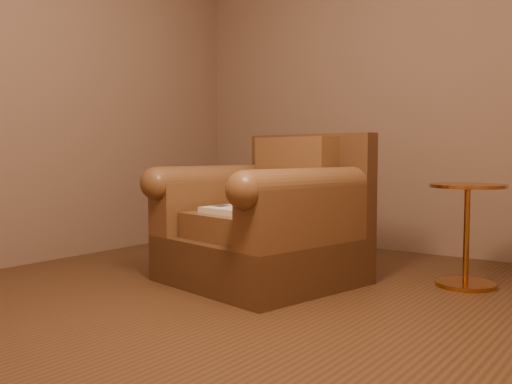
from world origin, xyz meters
The scene contains 5 objects.
floor centered at (0.00, 0.00, 0.00)m, with size 4.00×4.00×0.00m, color #53341C.
armchair centered at (-0.27, 0.43, 0.36)m, with size 1.22×1.18×0.94m.
teddy_bear centered at (-0.29, 0.52, 0.55)m, with size 0.19×0.21×0.25m.
guidebook centered at (-0.30, 0.20, 0.47)m, with size 0.50×0.34×0.04m.
side_table centered at (0.80, 1.03, 0.34)m, with size 0.45×0.45×0.63m.
Camera 1 is at (1.81, -2.51, 0.82)m, focal length 40.00 mm.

